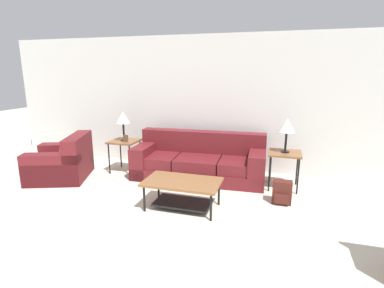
% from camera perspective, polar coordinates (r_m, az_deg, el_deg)
% --- Properties ---
extents(wall_back, '(9.05, 0.06, 2.60)m').
position_cam_1_polar(wall_back, '(5.91, 3.98, 7.64)').
color(wall_back, silver).
rests_on(wall_back, ground_plane).
extents(couch, '(2.40, 1.03, 0.82)m').
position_cam_1_polar(couch, '(5.52, 1.43, -3.44)').
color(couch, maroon).
rests_on(couch, ground_plane).
extents(armchair, '(1.25, 1.28, 0.80)m').
position_cam_1_polar(armchair, '(5.98, -23.45, -3.31)').
color(armchair, maroon).
rests_on(armchair, ground_plane).
extents(coffee_table, '(1.08, 0.63, 0.42)m').
position_cam_1_polar(coffee_table, '(4.30, -1.84, -8.36)').
color(coffee_table, brown).
rests_on(coffee_table, ground_plane).
extents(side_table_left, '(0.52, 0.51, 0.62)m').
position_cam_1_polar(side_table_left, '(5.92, -12.76, 0.03)').
color(side_table_left, brown).
rests_on(side_table_left, ground_plane).
extents(side_table_right, '(0.52, 0.51, 0.62)m').
position_cam_1_polar(side_table_right, '(5.18, 17.24, -2.22)').
color(side_table_right, brown).
rests_on(side_table_right, ground_plane).
extents(table_lamp_left, '(0.26, 0.26, 0.56)m').
position_cam_1_polar(table_lamp_left, '(5.83, -13.02, 4.81)').
color(table_lamp_left, black).
rests_on(table_lamp_left, side_table_left).
extents(table_lamp_right, '(0.26, 0.26, 0.56)m').
position_cam_1_polar(table_lamp_right, '(5.07, 17.64, 3.22)').
color(table_lamp_right, black).
rests_on(table_lamp_right, side_table_right).
extents(backpack, '(0.28, 0.24, 0.35)m').
position_cam_1_polar(backpack, '(4.69, 16.76, -8.86)').
color(backpack, '#4C1E19').
rests_on(backpack, ground_plane).
extents(picture_frame, '(0.10, 0.04, 0.13)m').
position_cam_1_polar(picture_frame, '(5.79, -12.55, 1.07)').
color(picture_frame, '#4C3828').
rests_on(picture_frame, side_table_left).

